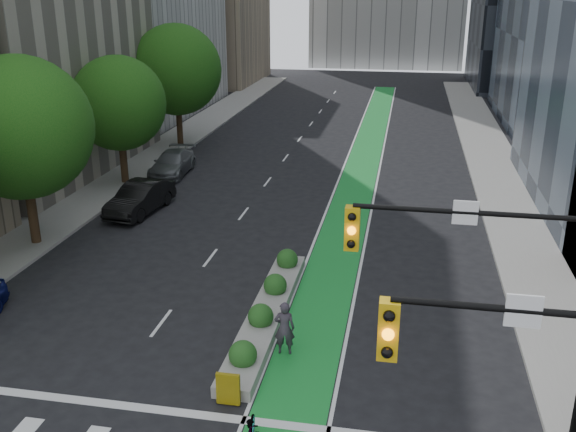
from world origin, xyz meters
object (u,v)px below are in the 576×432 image
at_px(median_planter, 267,309).
at_px(parked_car_left_mid, 140,198).
at_px(parked_car_left_far, 172,163).
at_px(cyclist, 284,328).

bearing_deg(median_planter, parked_car_left_mid, 132.06).
bearing_deg(median_planter, parked_car_left_far, 119.90).
relative_size(median_planter, cyclist, 5.46).
bearing_deg(cyclist, parked_car_left_mid, -56.36).
distance_m(median_planter, parked_car_left_far, 20.21).
height_order(cyclist, parked_car_left_mid, cyclist).
xyz_separation_m(median_planter, cyclist, (1.06, -2.18, 0.57)).
xyz_separation_m(median_planter, parked_car_left_far, (-10.08, 17.52, 0.37)).
height_order(median_planter, parked_car_left_mid, parked_car_left_mid).
distance_m(median_planter, cyclist, 2.49).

